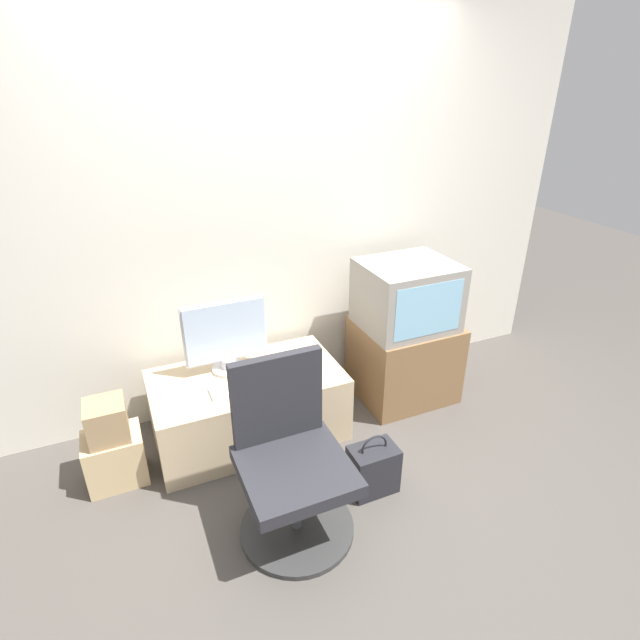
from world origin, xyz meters
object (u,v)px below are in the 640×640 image
object	(u,v)px
office_chair	(291,466)
cardboard_box_lower	(115,458)
keyboard	(242,387)
crt_tv	(407,295)
mouse	(280,375)
handbag	(373,469)
main_monitor	(226,337)

from	to	relation	value
office_chair	cardboard_box_lower	bearing A→B (deg)	139.64
keyboard	crt_tv	world-z (taller)	crt_tv
mouse	cardboard_box_lower	world-z (taller)	mouse
office_chair	handbag	xyz separation A→B (m)	(0.49, 0.04, -0.23)
main_monitor	cardboard_box_lower	distance (m)	0.91
keyboard	cardboard_box_lower	size ratio (longest dim) A/B	1.17
mouse	handbag	bearing A→B (deg)	-64.44
keyboard	mouse	bearing A→B (deg)	5.09
keyboard	main_monitor	bearing A→B (deg)	93.90
main_monitor	handbag	distance (m)	1.14
handbag	crt_tv	bearing A→B (deg)	49.27
main_monitor	keyboard	xyz separation A→B (m)	(0.02, -0.23, -0.22)
cardboard_box_lower	keyboard	bearing A→B (deg)	-2.24
cardboard_box_lower	main_monitor	bearing A→B (deg)	15.62
main_monitor	crt_tv	xyz separation A→B (m)	(1.18, -0.12, 0.12)
main_monitor	mouse	world-z (taller)	main_monitor
cardboard_box_lower	handbag	size ratio (longest dim) A/B	0.85
crt_tv	keyboard	bearing A→B (deg)	-174.76
main_monitor	crt_tv	world-z (taller)	crt_tv
main_monitor	keyboard	bearing A→B (deg)	-86.10
mouse	handbag	size ratio (longest dim) A/B	0.15
cardboard_box_lower	handbag	world-z (taller)	handbag
keyboard	crt_tv	xyz separation A→B (m)	(1.17, 0.11, 0.34)
cardboard_box_lower	crt_tv	bearing A→B (deg)	2.35
handbag	keyboard	bearing A→B (deg)	131.64
mouse	crt_tv	distance (m)	0.99
crt_tv	handbag	xyz separation A→B (m)	(-0.62, -0.72, -0.64)
mouse	crt_tv	world-z (taller)	crt_tv
office_chair	handbag	distance (m)	0.54
main_monitor	mouse	xyz separation A→B (m)	(0.26, -0.21, -0.21)
mouse	handbag	distance (m)	0.77
main_monitor	handbag	xyz separation A→B (m)	(0.56, -0.85, -0.52)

